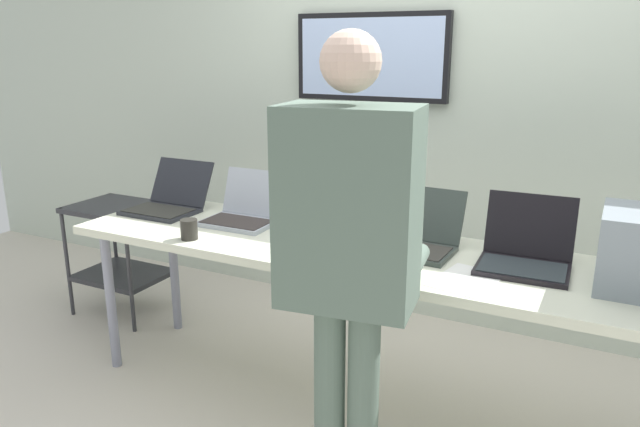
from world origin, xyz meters
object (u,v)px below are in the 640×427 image
at_px(laptop_station_1, 244,211).
at_px(laptop_station_0, 168,200).
at_px(laptop_station_4, 525,252).
at_px(person, 349,243).
at_px(storage_cart, 120,242).
at_px(coffee_mug, 189,229).
at_px(laptop_station_2, 326,223).
at_px(workbench, 362,259).
at_px(laptop_station_3, 420,237).

bearing_deg(laptop_station_1, laptop_station_0, -179.60).
bearing_deg(laptop_station_0, laptop_station_4, -0.51).
distance_m(laptop_station_1, person, 1.17).
bearing_deg(person, storage_cart, 155.22).
distance_m(laptop_station_0, coffee_mug, 0.54).
bearing_deg(laptop_station_4, laptop_station_1, 179.16).
xyz_separation_m(laptop_station_2, laptop_station_4, (0.91, -0.03, 0.01)).
relative_size(workbench, laptop_station_2, 7.85).
distance_m(laptop_station_3, storage_cart, 2.05).
distance_m(laptop_station_3, coffee_mug, 1.05).
height_order(laptop_station_0, laptop_station_2, laptop_station_0).
xyz_separation_m(workbench, person, (0.21, -0.62, 0.29)).
relative_size(laptop_station_3, coffee_mug, 3.80).
xyz_separation_m(laptop_station_3, laptop_station_4, (0.44, -0.02, 0.01)).
bearing_deg(laptop_station_3, laptop_station_2, 178.10).
relative_size(laptop_station_3, storage_cart, 0.50).
xyz_separation_m(person, coffee_mug, (-0.97, 0.37, -0.19)).
bearing_deg(laptop_station_4, laptop_station_2, 178.08).
xyz_separation_m(laptop_station_2, person, (0.45, -0.73, 0.19)).
relative_size(laptop_station_1, laptop_station_2, 0.99).
xyz_separation_m(laptop_station_0, coffee_mug, (0.42, -0.35, -0.01)).
bearing_deg(laptop_station_3, person, -91.78).
relative_size(person, storage_cart, 2.42).
height_order(person, storage_cart, person).
bearing_deg(laptop_station_2, laptop_station_3, -1.90).
distance_m(laptop_station_0, person, 1.57).
relative_size(laptop_station_2, laptop_station_3, 1.01).
xyz_separation_m(laptop_station_3, storage_cart, (-2.00, 0.20, -0.39)).
bearing_deg(laptop_station_3, laptop_station_4, -1.95).
bearing_deg(laptop_station_4, laptop_station_3, 178.05).
relative_size(workbench, laptop_station_0, 7.33).
bearing_deg(laptop_station_1, storage_cart, 169.82).
relative_size(laptop_station_2, coffee_mug, 3.84).
bearing_deg(coffee_mug, laptop_station_0, 140.37).
height_order(workbench, coffee_mug, coffee_mug).
xyz_separation_m(workbench, laptop_station_4, (0.68, 0.08, 0.12)).
height_order(laptop_station_4, storage_cart, laptop_station_4).
height_order(workbench, person, person).
bearing_deg(storage_cart, laptop_station_4, -5.00).
relative_size(laptop_station_2, laptop_station_4, 0.98).
bearing_deg(laptop_station_3, laptop_station_0, 179.94).
relative_size(laptop_station_0, laptop_station_4, 1.05).
relative_size(workbench, coffee_mug, 30.14).
bearing_deg(laptop_station_0, person, -27.31).
height_order(laptop_station_3, coffee_mug, laptop_station_3).
xyz_separation_m(laptop_station_1, laptop_station_3, (0.92, -0.00, 0.00)).
xyz_separation_m(laptop_station_1, laptop_station_2, (0.45, 0.01, -0.00)).
distance_m(laptop_station_1, laptop_station_4, 1.37).
height_order(laptop_station_2, laptop_station_4, laptop_station_4).
xyz_separation_m(laptop_station_4, person, (-0.47, -0.70, 0.18)).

